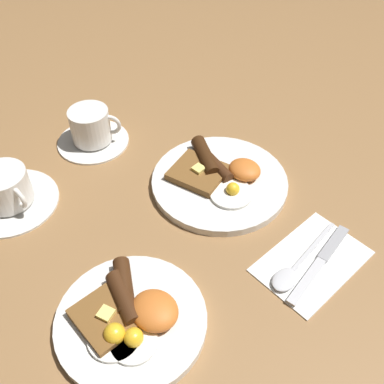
{
  "coord_description": "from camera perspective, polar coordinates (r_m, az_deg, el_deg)",
  "views": [
    {
      "loc": [
        -0.36,
        0.48,
        0.59
      ],
      "look_at": [
        0.01,
        0.07,
        0.03
      ],
      "focal_mm": 42.0,
      "sensor_mm": 36.0,
      "label": 1
    }
  ],
  "objects": [
    {
      "name": "teacup_near",
      "position": [
        0.94,
        -12.64,
        7.76
      ],
      "size": [
        0.15,
        0.15,
        0.08
      ],
      "color": "silver",
      "rests_on": "ground_plane"
    },
    {
      "name": "knife",
      "position": [
        0.75,
        16.22,
        -8.15
      ],
      "size": [
        0.03,
        0.18,
        0.01
      ],
      "rotation": [
        0.0,
        0.0,
        1.62
      ],
      "color": "silver",
      "rests_on": "napkin"
    },
    {
      "name": "spoon",
      "position": [
        0.72,
        12.48,
        -9.9
      ],
      "size": [
        0.03,
        0.17,
        0.01
      ],
      "rotation": [
        0.0,
        0.0,
        1.57
      ],
      "color": "silver",
      "rests_on": "napkin"
    },
    {
      "name": "napkin",
      "position": [
        0.75,
        15.0,
        -8.44
      ],
      "size": [
        0.14,
        0.19,
        0.01
      ],
      "primitive_type": "cube",
      "rotation": [
        0.0,
        0.0,
        -0.11
      ],
      "color": "white",
      "rests_on": "ground_plane"
    },
    {
      "name": "ground_plane",
      "position": [
        0.84,
        3.49,
        0.91
      ],
      "size": [
        3.0,
        3.0,
        0.0
      ],
      "primitive_type": "plane",
      "color": "olive"
    },
    {
      "name": "breakfast_plate_near",
      "position": [
        0.84,
        3.42,
        1.72
      ],
      "size": [
        0.25,
        0.25,
        0.04
      ],
      "color": "silver",
      "rests_on": "ground_plane"
    },
    {
      "name": "breakfast_plate_far",
      "position": [
        0.66,
        -7.82,
        -15.52
      ],
      "size": [
        0.22,
        0.22,
        0.05
      ],
      "color": "silver",
      "rests_on": "ground_plane"
    },
    {
      "name": "teacup_far",
      "position": [
        0.85,
        -22.45,
        0.03
      ],
      "size": [
        0.17,
        0.17,
        0.07
      ],
      "color": "silver",
      "rests_on": "ground_plane"
    }
  ]
}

